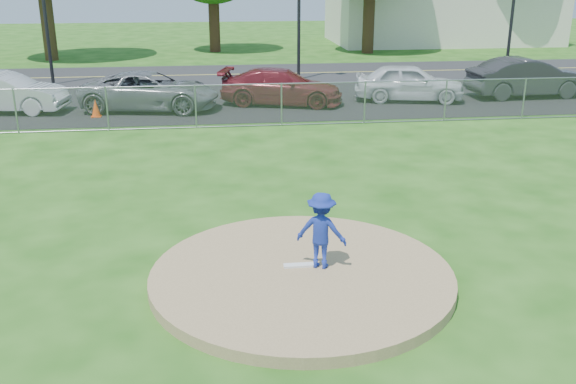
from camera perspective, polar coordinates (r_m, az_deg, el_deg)
name	(u,v)px	position (r m, az deg, el deg)	size (l,w,h in m)	color
ground	(258,141)	(20.93, -2.69, 4.58)	(120.00, 120.00, 0.00)	#1D4F11
pitchers_mound	(302,276)	(11.54, 1.22, -7.49)	(5.40, 5.40, 0.20)	#987B53
pitching_rubber	(300,265)	(11.66, 1.09, -6.52)	(0.60, 0.15, 0.04)	white
chain_link_fence	(253,106)	(22.71, -3.11, 7.68)	(40.00, 0.06, 1.50)	gray
parking_lot	(246,102)	(27.26, -3.77, 8.02)	(50.00, 8.00, 0.01)	black
street	(237,74)	(34.64, -4.53, 10.40)	(60.00, 7.00, 0.01)	#242427
commercial_building	(440,13)	(51.37, 13.39, 15.25)	(16.40, 9.40, 4.30)	beige
traffic_signal_left	(50,12)	(33.06, -20.40, 14.75)	(1.28, 0.20, 5.60)	black
traffic_signal_right	(517,9)	(35.89, 19.71, 15.09)	(1.28, 0.20, 5.60)	black
pitcher	(321,230)	(11.40, 2.98, -3.43)	(0.91, 0.52, 1.40)	navy
traffic_cone	(96,108)	(25.33, -16.72, 7.17)	(0.34, 0.34, 0.67)	#F74D0D
parked_car_white	(4,93)	(27.26, -23.93, 8.08)	(1.62, 4.65, 1.53)	silver
parked_car_gray	(150,91)	(26.02, -12.17, 8.77)	(2.46, 5.34, 1.48)	slate
parked_car_darkred	(281,87)	(26.50, -0.59, 9.33)	(2.02, 4.98, 1.44)	maroon
parked_car_pearl	(409,82)	(27.74, 10.73, 9.56)	(1.83, 4.54, 1.55)	silver
parked_car_charcoal	(527,78)	(29.96, 20.52, 9.51)	(1.77, 5.06, 1.67)	#2A2A2D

